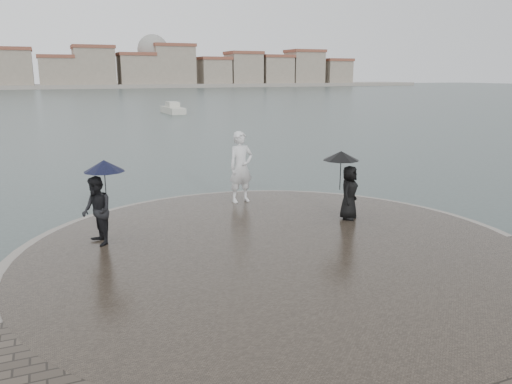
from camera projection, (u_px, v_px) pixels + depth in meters
name	position (u px, v px, depth m)	size (l,w,h in m)	color
ground	(362.00, 330.00, 8.78)	(400.00, 400.00, 0.00)	#2B3835
kerb_ring	(277.00, 256.00, 11.88)	(12.50, 12.50, 0.32)	gray
quay_tip	(277.00, 255.00, 11.87)	(11.90, 11.90, 0.36)	#2D261E
statue	(241.00, 167.00, 15.91)	(0.83, 0.54, 2.28)	silver
visitor_left	(99.00, 200.00, 11.91)	(1.14, 1.05, 2.04)	black
visitor_right	(347.00, 181.00, 14.00)	(1.20, 1.04, 1.95)	black
far_skyline	(34.00, 70.00, 149.10)	(260.00, 20.00, 37.00)	gray
boats	(54.00, 119.00, 45.84)	(28.77, 19.84, 1.50)	beige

